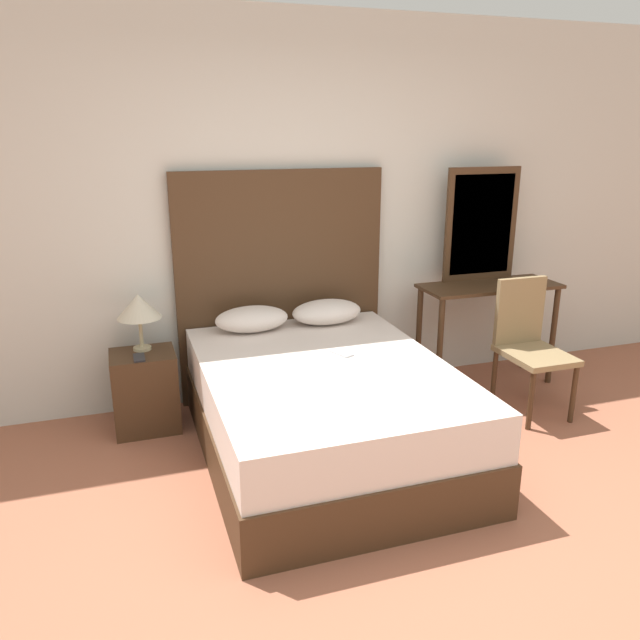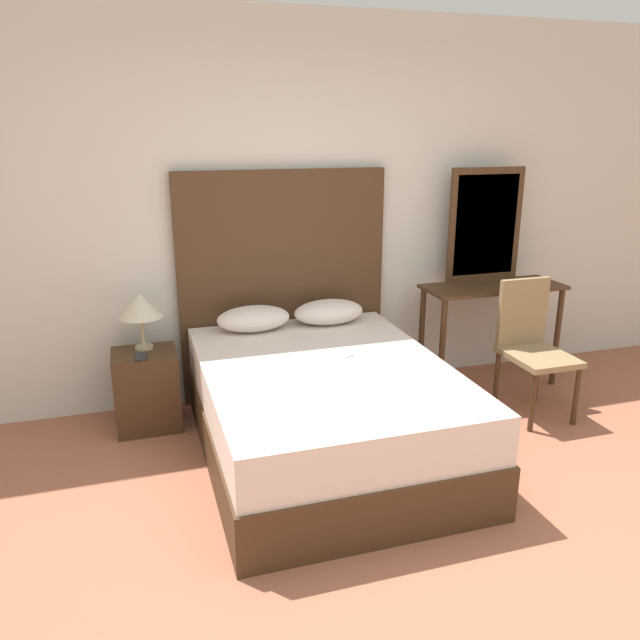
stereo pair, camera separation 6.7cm
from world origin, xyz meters
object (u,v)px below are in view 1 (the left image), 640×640
Objects in this scene: vanity_desk at (488,304)px; phone_on_bed at (342,353)px; bed at (325,410)px; nightstand at (145,391)px; table_lamp at (139,307)px; chair at (528,340)px; phone_on_nightstand at (139,358)px.

phone_on_bed is at bearing -158.97° from vanity_desk.
bed is 11.62× the size of phone_on_bed.
nightstand is 0.56m from table_lamp.
phone_on_bed is at bearing 41.83° from bed.
bed is at bearing -138.17° from phone_on_bed.
table_lamp is at bearing 167.10° from chair.
table_lamp is 0.41× the size of chair.
phone_on_nightstand is at bearing -103.63° from nightstand.
chair is at bearing -9.40° from phone_on_nightstand.
phone_on_bed is (0.16, 0.14, 0.30)m from bed.
table_lamp is at bearing 79.68° from phone_on_nightstand.
nightstand is (-1.17, 0.56, -0.33)m from phone_on_bed.
vanity_desk reaches higher than phone_on_nightstand.
table_lamp is at bearing 151.53° from phone_on_bed.
phone_on_nightstand is 2.64m from chair.
vanity_desk reaches higher than bed.
vanity_desk is (1.39, 0.53, 0.05)m from phone_on_bed.
nightstand is at bearing 76.37° from phone_on_nightstand.
chair reaches higher than bed.
phone_on_nightstand is 0.14× the size of vanity_desk.
chair is at bearing -12.90° from table_lamp.
bed reaches higher than phone_on_nightstand.
nightstand is at bearing 154.42° from phone_on_bed.
phone_on_bed is 1.34m from nightstand.
table_lamp is 2.66m from chair.
chair is (2.58, -0.52, 0.25)m from nightstand.
nightstand is (-1.02, 0.70, -0.03)m from bed.
vanity_desk is (2.59, 0.06, 0.11)m from phone_on_nightstand.
table_lamp is at bearing 142.51° from bed.
table_lamp is 0.35× the size of vanity_desk.
bed is at bearing -156.42° from vanity_desk.
phone_on_bed is 1.49m from vanity_desk.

